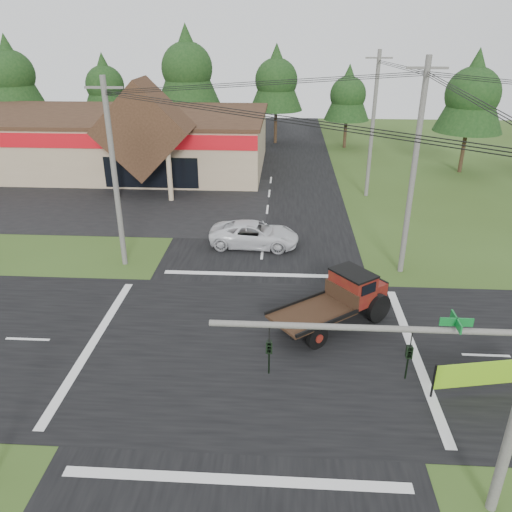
{
  "coord_description": "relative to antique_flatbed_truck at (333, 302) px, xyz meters",
  "views": [
    {
      "loc": [
        1.3,
        -17.99,
        12.72
      ],
      "look_at": [
        -0.07,
        4.76,
        2.2
      ],
      "focal_mm": 35.0,
      "sensor_mm": 36.0,
      "label": 1
    }
  ],
  "objects": [
    {
      "name": "parking_apron",
      "position": [
        -17.61,
        17.0,
        -1.23
      ],
      "size": [
        28.0,
        14.0,
        0.02
      ],
      "primitive_type": "cube",
      "color": "black",
      "rests_on": "ground"
    },
    {
      "name": "tree_side_ne",
      "position": [
        14.39,
        28.0,
        6.13
      ],
      "size": [
        6.16,
        6.16,
        11.11
      ],
      "color": "#332316",
      "rests_on": "ground"
    },
    {
      "name": "utility_pole_n",
      "position": [
        4.39,
        20.0,
        4.49
      ],
      "size": [
        2.0,
        0.3,
        11.2
      ],
      "color": "#595651",
      "rests_on": "ground"
    },
    {
      "name": "white_pickup",
      "position": [
        -4.17,
        9.1,
        -0.47
      ],
      "size": [
        5.72,
        2.89,
        1.55
      ],
      "primitive_type": "imported",
      "rotation": [
        0.0,
        0.0,
        1.51
      ],
      "color": "silver",
      "rests_on": "ground"
    },
    {
      "name": "tree_row_b",
      "position": [
        -23.61,
        40.0,
        5.46
      ],
      "size": [
        5.6,
        5.6,
        10.1
      ],
      "color": "#332316",
      "rests_on": "ground"
    },
    {
      "name": "ground",
      "position": [
        -3.61,
        -2.0,
        -1.25
      ],
      "size": [
        120.0,
        120.0,
        0.0
      ],
      "primitive_type": "plane",
      "color": "#334819",
      "rests_on": "ground"
    },
    {
      "name": "cvs_building",
      "position": [
        -19.32,
        27.57,
        1.53
      ],
      "size": [
        30.4,
        18.2,
        9.19
      ],
      "color": "tan",
      "rests_on": "ground"
    },
    {
      "name": "roadside_banner",
      "position": [
        5.45,
        -4.38,
        -0.51
      ],
      "size": [
        4.29,
        0.94,
        1.48
      ],
      "primitive_type": null,
      "rotation": [
        0.0,
        0.0,
        0.19
      ],
      "color": "#71B017",
      "rests_on": "ground"
    },
    {
      "name": "tree_row_a",
      "position": [
        -33.61,
        38.0,
        6.8
      ],
      "size": [
        6.72,
        6.72,
        12.12
      ],
      "color": "#332316",
      "rests_on": "ground"
    },
    {
      "name": "tree_row_e",
      "position": [
        4.39,
        38.0,
        4.78
      ],
      "size": [
        5.04,
        5.04,
        9.09
      ],
      "color": "#332316",
      "rests_on": "ground"
    },
    {
      "name": "road_ns",
      "position": [
        -3.61,
        -2.0,
        -1.24
      ],
      "size": [
        12.0,
        120.0,
        0.02
      ],
      "primitive_type": "cube",
      "color": "black",
      "rests_on": "ground"
    },
    {
      "name": "utility_pole_nw",
      "position": [
        -11.61,
        6.0,
        4.14
      ],
      "size": [
        2.0,
        0.3,
        10.5
      ],
      "color": "#595651",
      "rests_on": "ground"
    },
    {
      "name": "road_ew",
      "position": [
        -3.61,
        -2.0,
        -1.24
      ],
      "size": [
        120.0,
        12.0,
        0.02
      ],
      "primitive_type": "cube",
      "color": "black",
      "rests_on": "ground"
    },
    {
      "name": "utility_pole_ne",
      "position": [
        4.39,
        6.0,
        4.64
      ],
      "size": [
        2.0,
        0.3,
        11.5
      ],
      "color": "#595651",
      "rests_on": "ground"
    },
    {
      "name": "tree_row_c",
      "position": [
        -13.61,
        39.0,
        7.47
      ],
      "size": [
        7.28,
        7.28,
        13.13
      ],
      "color": "#332316",
      "rests_on": "ground"
    },
    {
      "name": "traffic_signal_mast",
      "position": [
        2.21,
        -9.5,
        3.18
      ],
      "size": [
        8.12,
        0.24,
        7.0
      ],
      "color": "#595651",
      "rests_on": "ground"
    },
    {
      "name": "tree_row_d",
      "position": [
        -3.61,
        40.0,
        6.13
      ],
      "size": [
        6.16,
        6.16,
        11.11
      ],
      "color": "#332316",
      "rests_on": "ground"
    },
    {
      "name": "antique_flatbed_truck",
      "position": [
        0.0,
        0.0,
        0.0
      ],
      "size": [
        6.11,
        5.48,
        2.5
      ],
      "primitive_type": null,
      "rotation": [
        0.0,
        0.0,
        -0.91
      ],
      "color": "#5B0D10",
      "rests_on": "ground"
    }
  ]
}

